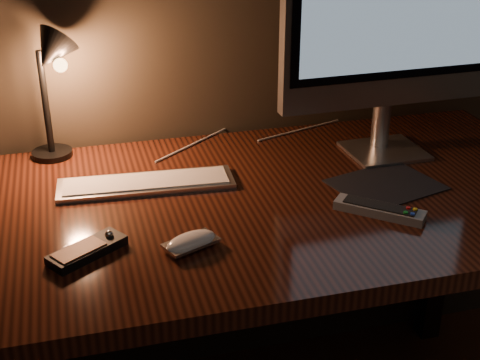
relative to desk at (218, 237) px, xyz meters
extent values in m
cube|color=#3F190E|center=(0.00, -0.07, 0.11)|extent=(1.60, 0.75, 0.04)
cube|color=black|center=(0.75, 0.25, -0.27)|extent=(0.06, 0.06, 0.71)
cube|color=black|center=(0.00, 0.27, -0.17)|extent=(1.48, 0.02, 0.51)
cube|color=silver|center=(0.44, 0.08, 0.13)|extent=(0.19, 0.17, 0.01)
cylinder|color=silver|center=(0.44, 0.11, 0.20)|extent=(0.05, 0.05, 0.12)
cube|color=silver|center=(0.44, 0.07, 0.48)|extent=(0.55, 0.05, 0.45)
cube|color=silver|center=(-0.15, 0.04, 0.14)|extent=(0.39, 0.13, 0.01)
cube|color=black|center=(0.36, -0.09, 0.13)|extent=(0.26, 0.23, 0.00)
ellipsoid|color=white|center=(-0.11, -0.24, 0.14)|extent=(0.11, 0.09, 0.02)
cube|color=black|center=(-0.29, -0.21, 0.14)|extent=(0.15, 0.13, 0.02)
cube|color=maroon|center=(-0.29, -0.21, 0.15)|extent=(0.10, 0.09, 0.00)
sphere|color=silver|center=(-0.29, -0.21, 0.15)|extent=(0.02, 0.02, 0.02)
cube|color=gray|center=(0.29, -0.21, 0.14)|extent=(0.17, 0.15, 0.02)
cube|color=black|center=(0.29, -0.21, 0.15)|extent=(0.13, 0.12, 0.00)
cylinder|color=red|center=(0.29, -0.21, 0.15)|extent=(0.01, 0.01, 0.00)
cylinder|color=#0C8C19|center=(0.29, -0.21, 0.15)|extent=(0.01, 0.01, 0.00)
cylinder|color=gold|center=(0.29, -0.21, 0.15)|extent=(0.01, 0.01, 0.00)
cylinder|color=#1433BF|center=(0.29, -0.21, 0.15)|extent=(0.01, 0.01, 0.00)
cylinder|color=black|center=(-0.35, 0.26, 0.14)|extent=(0.13, 0.13, 0.01)
cylinder|color=black|center=(-0.35, 0.26, 0.27)|extent=(0.02, 0.02, 0.25)
cone|color=black|center=(-0.32, 0.23, 0.39)|extent=(0.16, 0.15, 0.12)
sphere|color=#FFB266|center=(-0.30, 0.21, 0.37)|extent=(0.03, 0.03, 0.03)
cylinder|color=white|center=(0.14, 0.25, 0.13)|extent=(0.50, 0.25, 0.00)
camera|label=1|loc=(-0.29, -1.29, 0.77)|focal=50.00mm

